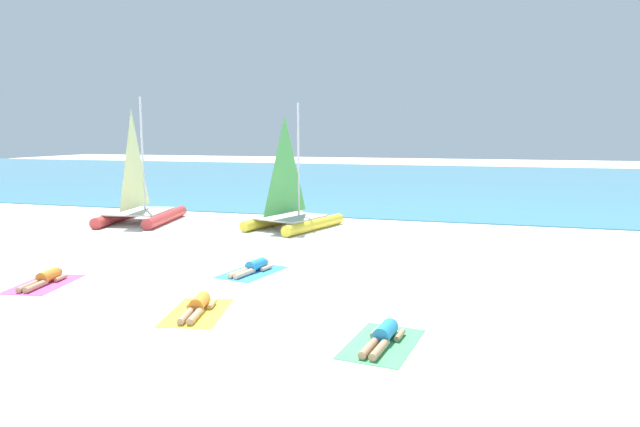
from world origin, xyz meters
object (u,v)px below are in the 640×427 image
towel_rightmost (382,344)px  sunbather_rightmost (383,336)px  sailboat_red (140,204)px  towel_center_left (252,272)px  sunbather_leftmost (45,278)px  sunbather_center_right (198,305)px  towel_center_right (197,312)px  towel_leftmost (44,284)px  sailboat_yellow (292,210)px  sunbather_center_left (253,267)px

towel_rightmost → sunbather_rightmost: sunbather_rightmost is taller
sailboat_red → towel_center_left: 9.97m
sunbather_leftmost → sunbather_center_right: size_ratio=1.00×
towel_center_right → sunbather_rightmost: bearing=-8.4°
sunbather_leftmost → towel_center_right: 4.73m
towel_leftmost → sunbather_rightmost: (8.55, -1.47, 0.13)m
towel_leftmost → sunbather_leftmost: sunbather_leftmost is taller
sailboat_red → sunbather_leftmost: 9.40m
sailboat_yellow → towel_center_right: size_ratio=2.50×
sunbather_center_left → sunbather_center_right: (0.22, -3.39, 0.00)m
towel_leftmost → sunbather_center_right: bearing=-10.2°
sailboat_yellow → sunbather_center_left: 6.88m
sailboat_red → towel_leftmost: 9.48m
sailboat_red → sunbather_leftmost: (3.26, -8.80, -0.62)m
towel_center_left → sunbather_center_left: (0.01, 0.07, 0.13)m
towel_center_right → sunbather_center_right: 0.14m
sunbather_center_left → sunbather_rightmost: 5.80m
towel_center_right → sunbather_center_left: bearing=93.9°
sunbather_center_left → towel_rightmost: bearing=-32.5°
sunbather_center_right → towel_center_right: bearing=-90.0°
sailboat_red → towel_leftmost: sailboat_red is taller
towel_center_right → towel_center_left: bearing=94.2°
sunbather_leftmost → sunbather_center_right: 4.70m
towel_center_right → sunbather_rightmost: sunbather_rightmost is taller
towel_center_left → sunbather_rightmost: size_ratio=1.21×
towel_center_right → towel_rightmost: size_ratio=1.00×
towel_center_left → sunbather_center_right: sunbather_center_right is taller
towel_leftmost → sunbather_leftmost: (-0.01, 0.07, 0.13)m
sailboat_red → towel_center_right: bearing=-62.0°
sunbather_center_right → sunbather_leftmost: bearing=156.4°
sunbather_center_left → towel_rightmost: 5.84m
towel_leftmost → towel_rightmost: size_ratio=1.00×
sailboat_yellow → sunbather_center_left: (1.28, -6.74, -0.58)m
sailboat_yellow → sunbather_center_left: sailboat_yellow is taller
sailboat_yellow → sailboat_red: (-6.37, -0.44, 0.05)m
sunbather_center_right → sunbather_rightmost: bearing=-21.9°
sailboat_yellow → towel_leftmost: (-3.10, -9.31, -0.70)m
sunbather_center_right → towel_rightmost: 4.00m
sailboat_red → sunbather_center_right: sailboat_red is taller
sailboat_red → towel_leftmost: (3.27, -8.86, -0.75)m
sailboat_red → towel_rightmost: 15.75m
sunbather_center_left → towel_rightmost: sunbather_center_left is taller
sunbather_center_right → towel_rightmost: size_ratio=0.82×
sunbather_leftmost → towel_center_left: 5.01m
towel_center_left → towel_center_right: bearing=-85.8°
towel_rightmost → sunbather_center_left: bearing=135.4°
sunbather_center_left → sunbather_center_right: 3.40m
sailboat_yellow → towel_center_right: bearing=-65.1°
towel_center_right → sunbather_leftmost: bearing=168.3°
sunbather_leftmost → sunbather_center_right: (4.61, -0.89, 0.00)m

